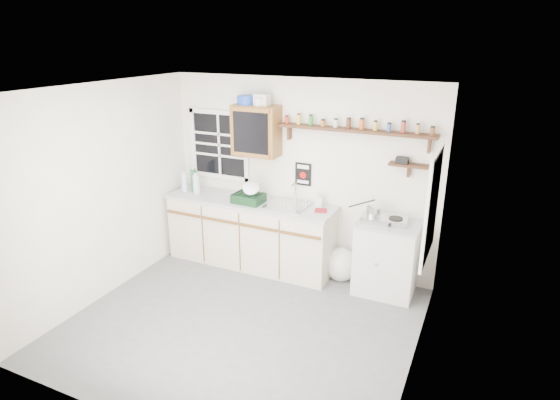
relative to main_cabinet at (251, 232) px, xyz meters
The scene contains 18 objects.
room 1.63m from the main_cabinet, 65.77° to the right, with size 3.64×3.24×2.54m.
main_cabinet is the anchor object (origin of this frame).
right_cabinet 1.84m from the main_cabinet, ahead, with size 0.73×0.57×0.91m.
sink 0.71m from the main_cabinet, ahead, with size 0.52×0.44×0.29m.
upper_cabinet 1.37m from the main_cabinet, 76.32° to the left, with size 0.60×0.32×0.65m.
upper_cabinet_clutter 1.75m from the main_cabinet, 89.76° to the left, with size 0.43×0.24×0.14m.
spice_shelf 1.98m from the main_cabinet, ahead, with size 1.91×0.18×0.35m.
secondary_shelf 2.25m from the main_cabinet, ahead, with size 0.45×0.16×0.24m.
warning_sign 1.08m from the main_cabinet, 24.36° to the left, with size 0.22×0.02×0.30m.
window_back 1.28m from the main_cabinet, 155.10° to the left, with size 0.93×0.03×0.98m.
window_right 2.68m from the main_cabinet, 17.55° to the right, with size 0.03×0.78×1.08m.
water_bottles 1.08m from the main_cabinet, behind, with size 0.28×0.15×0.34m.
dish_rack 0.56m from the main_cabinet, 63.65° to the right, with size 0.39×0.30×0.29m.
soap_bottle 1.08m from the main_cabinet, ahead, with size 0.09×0.09×0.20m, color silver.
rag 1.10m from the main_cabinet, ahead, with size 0.15×0.12×0.02m, color maroon.
hotplate 1.84m from the main_cabinet, ahead, with size 0.56×0.35×0.08m.
saucepan 1.73m from the main_cabinet, ahead, with size 0.42×0.20×0.18m.
trash_bag 1.28m from the main_cabinet, ahead, with size 0.42×0.38×0.48m.
Camera 1 is at (2.21, -3.81, 2.97)m, focal length 30.00 mm.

